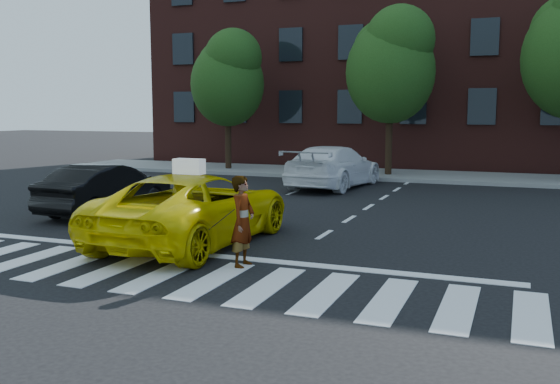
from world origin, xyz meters
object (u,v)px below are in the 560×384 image
black_sedan (107,189)px  tree_left (228,75)px  white_suv (334,167)px  woman (243,221)px  dog (187,253)px  taxi (194,208)px  tree_mid (391,61)px

black_sedan → tree_left: bearing=-76.3°
white_suv → black_sedan: bearing=67.9°
woman → dog: bearing=99.3°
dog → tree_left: bearing=113.9°
taxi → woman: 2.35m
tree_mid → white_suv: (-1.24, -4.05, -4.08)m
tree_left → woman: size_ratio=3.87×
taxi → tree_mid: bearing=-93.5°
black_sedan → white_suv: bearing=-114.2°
taxi → woman: size_ratio=3.26×
taxi → white_suv: bearing=-88.6°
tree_left → woman: tree_left is taller
woman → dog: woman is taller
dog → tree_mid: bearing=88.6°
taxi → dog: (0.73, -1.64, -0.57)m
tree_left → white_suv: size_ratio=1.22×
tree_left → taxi: 16.15m
white_suv → tree_mid: bearing=-101.1°
tree_left → dog: size_ratio=11.54×
tree_left → white_suv: 8.30m
tree_left → white_suv: (6.26, -4.05, -3.67)m
white_suv → woman: woman is taller
white_suv → dog: bearing=99.3°
taxi → dog: bearing=115.8°
tree_left → taxi: size_ratio=1.19×
dog → white_suv: bearing=93.8°
tree_mid → taxi: bearing=-95.1°
woman → tree_left: bearing=27.9°
black_sedan → woman: 7.22m
tree_left → woman: 18.20m
tree_mid → taxi: (-1.28, -14.45, -4.09)m
black_sedan → dog: black_sedan is taller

